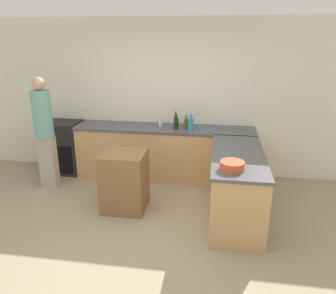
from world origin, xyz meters
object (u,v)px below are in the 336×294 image
island_table (125,181)px  olive_oil_bottle (186,123)px  person_by_range (44,129)px  dish_soap_bottle (191,124)px  range_oven (64,147)px  vinegar_bottle_clear (160,121)px  wine_bottle_dark (176,123)px  hot_sauce_bottle (176,121)px  mixing_bowl (232,166)px

island_table → olive_oil_bottle: olive_oil_bottle is taller
island_table → person_by_range: bearing=160.2°
dish_soap_bottle → range_oven: bearing=176.4°
vinegar_bottle_clear → person_by_range: 1.88m
wine_bottle_dark → range_oven: bearing=178.2°
olive_oil_bottle → island_table: bearing=-123.0°
hot_sauce_bottle → vinegar_bottle_clear: bearing=-171.9°
island_table → dish_soap_bottle: dish_soap_bottle is taller
wine_bottle_dark → person_by_range: 2.12m
island_table → mixing_bowl: size_ratio=3.00×
island_table → hot_sauce_bottle: size_ratio=3.18×
vinegar_bottle_clear → dish_soap_bottle: size_ratio=0.90×
mixing_bowl → person_by_range: person_by_range is taller
mixing_bowl → olive_oil_bottle: size_ratio=1.25×
island_table → hot_sauce_bottle: (0.57, 1.24, 0.59)m
hot_sauce_bottle → range_oven: bearing=-178.7°
hot_sauce_bottle → olive_oil_bottle: hot_sauce_bottle is taller
range_oven → dish_soap_bottle: size_ratio=3.36×
island_table → dish_soap_bottle: 1.47m
island_table → vinegar_bottle_clear: (0.31, 1.21, 0.59)m
wine_bottle_dark → person_by_range: bearing=-163.3°
wine_bottle_dark → dish_soap_bottle: dish_soap_bottle is taller
range_oven → mixing_bowl: size_ratio=3.24×
olive_oil_bottle → vinegar_bottle_clear: bearing=174.4°
wine_bottle_dark → dish_soap_bottle: (0.25, -0.08, 0.01)m
person_by_range → range_oven: bearing=93.6°
dish_soap_bottle → person_by_range: (-2.28, -0.53, -0.03)m
mixing_bowl → dish_soap_bottle: size_ratio=1.04×
vinegar_bottle_clear → wine_bottle_dark: (0.28, -0.08, 0.00)m
vinegar_bottle_clear → mixing_bowl: bearing=-56.2°
range_oven → dish_soap_bottle: dish_soap_bottle is taller
olive_oil_bottle → range_oven: bearing=179.1°
island_table → hot_sauce_bottle: bearing=65.5°
island_table → range_oven: bearing=141.2°
range_oven → island_table: (1.48, -1.19, -0.03)m
island_table → person_by_range: 1.63m
mixing_bowl → vinegar_bottle_clear: vinegar_bottle_clear is taller
olive_oil_bottle → dish_soap_bottle: dish_soap_bottle is taller
mixing_bowl → vinegar_bottle_clear: (-1.16, 1.73, 0.05)m
mixing_bowl → wine_bottle_dark: size_ratio=1.13×
vinegar_bottle_clear → island_table: bearing=-104.3°
range_oven → island_table: bearing=-38.8°
island_table → dish_soap_bottle: (0.84, 1.05, 0.60)m
island_table → mixing_bowl: 1.65m
mixing_bowl → dish_soap_bottle: bearing=111.6°
person_by_range → island_table: bearing=-19.8°
range_oven → island_table: 1.91m
person_by_range → olive_oil_bottle: bearing=16.3°
vinegar_bottle_clear → dish_soap_bottle: dish_soap_bottle is taller
range_oven → olive_oil_bottle: 2.30m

